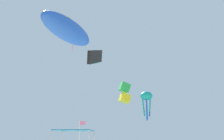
# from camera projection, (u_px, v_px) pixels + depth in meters

# --- Properties ---
(canopy_tent) EXTENTS (2.93, 2.96, 2.64)m
(canopy_tent) POSITION_uv_depth(u_px,v_px,m) (74.00, 132.00, 20.98)
(canopy_tent) COLOR #B2B2B7
(canopy_tent) RESTS_ON ground
(banner_flag) EXTENTS (0.61, 0.06, 3.70)m
(banner_flag) POSITION_uv_depth(u_px,v_px,m) (80.00, 136.00, 25.58)
(banner_flag) COLOR silver
(banner_flag) RESTS_ON ground
(kite_box_green) EXTENTS (2.27, 2.05, 3.61)m
(kite_box_green) POSITION_uv_depth(u_px,v_px,m) (125.00, 93.00, 43.47)
(kite_box_green) COLOR green
(kite_diamond_white) EXTENTS (2.79, 2.80, 3.08)m
(kite_diamond_white) POSITION_uv_depth(u_px,v_px,m) (73.00, 38.00, 47.47)
(kite_diamond_white) COLOR white
(kite_inflatable_blue) EXTENTS (5.79, 8.84, 3.30)m
(kite_inflatable_blue) POSITION_uv_depth(u_px,v_px,m) (68.00, 30.00, 28.54)
(kite_inflatable_blue) COLOR blue
(kite_octopus_teal) EXTENTS (2.39, 2.39, 4.12)m
(kite_octopus_teal) POSITION_uv_depth(u_px,v_px,m) (146.00, 97.00, 37.31)
(kite_octopus_teal) COLOR teal
(kite_parafoil_black) EXTENTS (0.97, 3.98, 2.43)m
(kite_parafoil_black) POSITION_uv_depth(u_px,v_px,m) (95.00, 57.00, 23.93)
(kite_parafoil_black) COLOR black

